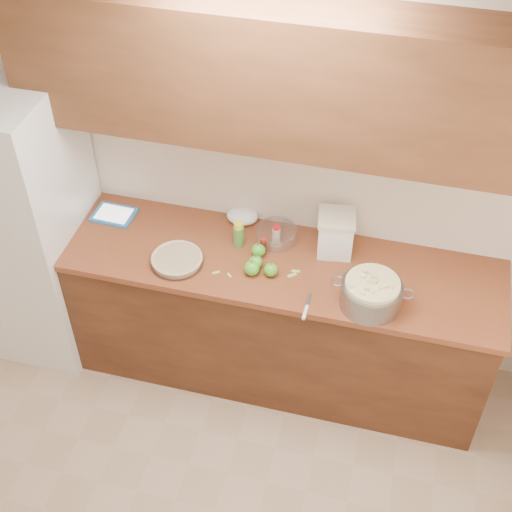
% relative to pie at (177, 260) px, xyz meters
% --- Properties ---
extents(room_shell, '(3.60, 3.60, 3.60)m').
position_rel_pie_xyz_m(room_shell, '(0.44, -1.33, 0.36)').
color(room_shell, tan).
rests_on(room_shell, ground).
extents(counter_run, '(2.64, 0.68, 0.92)m').
position_rel_pie_xyz_m(counter_run, '(0.44, 0.15, -0.48)').
color(counter_run, '#582F18').
rests_on(counter_run, ground).
extents(upper_cabinets, '(2.60, 0.34, 0.70)m').
position_rel_pie_xyz_m(upper_cabinets, '(0.44, 0.30, 1.01)').
color(upper_cabinets, brown).
rests_on(upper_cabinets, room_shell).
extents(fridge, '(0.70, 0.70, 1.80)m').
position_rel_pie_xyz_m(fridge, '(-1.00, 0.11, -0.04)').
color(fridge, silver).
rests_on(fridge, ground).
extents(pie, '(0.29, 0.29, 0.05)m').
position_rel_pie_xyz_m(pie, '(0.00, 0.00, 0.00)').
color(pie, silver).
rests_on(pie, counter_run).
extents(colander, '(0.42, 0.32, 0.16)m').
position_rel_pie_xyz_m(colander, '(1.06, -0.04, 0.05)').
color(colander, gray).
rests_on(colander, counter_run).
extents(flour_canister, '(0.23, 0.23, 0.25)m').
position_rel_pie_xyz_m(flour_canister, '(0.81, 0.31, 0.10)').
color(flour_canister, white).
rests_on(flour_canister, counter_run).
extents(tablet, '(0.25, 0.19, 0.02)m').
position_rel_pie_xyz_m(tablet, '(-0.49, 0.29, -0.02)').
color(tablet, '#2674B7').
rests_on(tablet, counter_run).
extents(paring_knife, '(0.02, 0.20, 0.02)m').
position_rel_pie_xyz_m(paring_knife, '(0.75, -0.18, -0.02)').
color(paring_knife, gray).
rests_on(paring_knife, counter_run).
extents(lemon_bottle, '(0.06, 0.06, 0.16)m').
position_rel_pie_xyz_m(lemon_bottle, '(0.29, 0.22, 0.05)').
color(lemon_bottle, '#4C8C38').
rests_on(lemon_bottle, counter_run).
extents(cinnamon_shaker, '(0.04, 0.04, 0.11)m').
position_rel_pie_xyz_m(cinnamon_shaker, '(0.48, 0.31, 0.03)').
color(cinnamon_shaker, beige).
rests_on(cinnamon_shaker, counter_run).
extents(vanilla_bottle, '(0.04, 0.04, 0.10)m').
position_rel_pie_xyz_m(vanilla_bottle, '(0.44, 0.20, 0.03)').
color(vanilla_bottle, black).
rests_on(vanilla_bottle, counter_run).
extents(mixing_bowl, '(0.23, 0.23, 0.08)m').
position_rel_pie_xyz_m(mixing_bowl, '(0.48, 0.31, 0.02)').
color(mixing_bowl, silver).
rests_on(mixing_bowl, counter_run).
extents(paper_towel, '(0.20, 0.17, 0.08)m').
position_rel_pie_xyz_m(paper_towel, '(0.25, 0.43, 0.01)').
color(paper_towel, white).
rests_on(paper_towel, counter_run).
extents(apple_left, '(0.07, 0.07, 0.09)m').
position_rel_pie_xyz_m(apple_left, '(0.42, 0.07, 0.01)').
color(apple_left, green).
rests_on(apple_left, counter_run).
extents(apple_center, '(0.08, 0.08, 0.09)m').
position_rel_pie_xyz_m(apple_center, '(0.42, 0.17, 0.02)').
color(apple_center, green).
rests_on(apple_center, counter_run).
extents(apple_front, '(0.08, 0.08, 0.10)m').
position_rel_pie_xyz_m(apple_front, '(0.42, 0.02, 0.02)').
color(apple_front, green).
rests_on(apple_front, counter_run).
extents(apple_extra, '(0.08, 0.08, 0.09)m').
position_rel_pie_xyz_m(apple_extra, '(0.52, 0.04, 0.01)').
color(apple_extra, green).
rests_on(apple_extra, counter_run).
extents(peel_a, '(0.05, 0.05, 0.00)m').
position_rel_pie_xyz_m(peel_a, '(0.63, 0.06, -0.02)').
color(peel_a, '#98C25E').
rests_on(peel_a, counter_run).
extents(peel_b, '(0.04, 0.04, 0.00)m').
position_rel_pie_xyz_m(peel_b, '(0.23, -0.02, -0.02)').
color(peel_b, '#98C25E').
rests_on(peel_b, counter_run).
extents(peel_c, '(0.05, 0.02, 0.00)m').
position_rel_pie_xyz_m(peel_c, '(0.64, 0.09, -0.02)').
color(peel_c, '#98C25E').
rests_on(peel_c, counter_run).
extents(peel_d, '(0.03, 0.03, 0.00)m').
position_rel_pie_xyz_m(peel_d, '(0.30, -0.02, -0.02)').
color(peel_d, '#98C25E').
rests_on(peel_d, counter_run).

